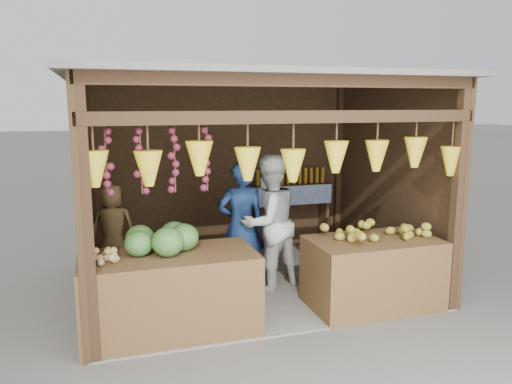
# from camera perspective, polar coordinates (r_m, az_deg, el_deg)

# --- Properties ---
(ground) EXTENTS (80.00, 80.00, 0.00)m
(ground) POSITION_cam_1_polar(r_m,az_deg,el_deg) (6.60, -0.53, -10.53)
(ground) COLOR #514F49
(ground) RESTS_ON ground
(stall_structure) EXTENTS (4.30, 3.30, 2.66)m
(stall_structure) POSITION_cam_1_polar(r_m,az_deg,el_deg) (6.16, -0.74, 3.94)
(stall_structure) COLOR slate
(stall_structure) RESTS_ON ground
(back_shelf) EXTENTS (1.25, 0.32, 1.32)m
(back_shelf) POSITION_cam_1_polar(r_m,az_deg,el_deg) (7.87, 4.03, -0.55)
(back_shelf) COLOR #382314
(back_shelf) RESTS_ON ground
(counter_left) EXTENTS (1.76, 0.85, 0.84)m
(counter_left) POSITION_cam_1_polar(r_m,az_deg,el_deg) (5.25, -9.82, -11.38)
(counter_left) COLOR #52361B
(counter_left) RESTS_ON ground
(counter_right) EXTENTS (1.47, 0.85, 0.80)m
(counter_right) POSITION_cam_1_polar(r_m,az_deg,el_deg) (5.97, 13.18, -8.98)
(counter_right) COLOR #51351B
(counter_right) RESTS_ON ground
(stool) EXTENTS (0.31, 0.31, 0.29)m
(stool) POSITION_cam_1_polar(r_m,az_deg,el_deg) (6.51, -15.75, -9.87)
(stool) COLOR black
(stool) RESTS_ON ground
(man_standing) EXTENTS (0.62, 0.43, 1.64)m
(man_standing) POSITION_cam_1_polar(r_m,az_deg,el_deg) (6.24, -1.68, -3.88)
(man_standing) COLOR navy
(man_standing) RESTS_ON ground
(woman_standing) EXTENTS (1.01, 0.91, 1.71)m
(woman_standing) POSITION_cam_1_polar(r_m,az_deg,el_deg) (6.25, 1.43, -3.50)
(woman_standing) COLOR silver
(woman_standing) RESTS_ON ground
(vendor_seated) EXTENTS (0.60, 0.46, 1.09)m
(vendor_seated) POSITION_cam_1_polar(r_m,az_deg,el_deg) (6.31, -16.05, -3.97)
(vendor_seated) COLOR brown
(vendor_seated) RESTS_ON stool
(melon_pile) EXTENTS (1.00, 0.50, 0.32)m
(melon_pile) POSITION_cam_1_polar(r_m,az_deg,el_deg) (5.14, -10.91, -5.12)
(melon_pile) COLOR #175316
(melon_pile) RESTS_ON counter_left
(tanfruit_pile) EXTENTS (0.34, 0.40, 0.13)m
(tanfruit_pile) POSITION_cam_1_polar(r_m,az_deg,el_deg) (4.98, -17.11, -7.04)
(tanfruit_pile) COLOR #A1834A
(tanfruit_pile) RESTS_ON counter_left
(mango_pile) EXTENTS (1.40, 0.64, 0.22)m
(mango_pile) POSITION_cam_1_polar(r_m,az_deg,el_deg) (5.87, 13.83, -4.14)
(mango_pile) COLOR #B36C17
(mango_pile) RESTS_ON counter_right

